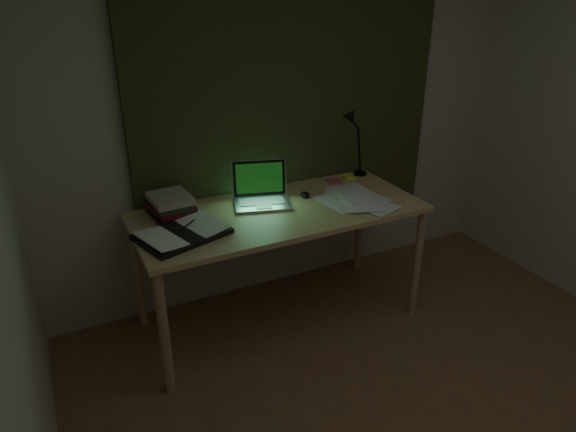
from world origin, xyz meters
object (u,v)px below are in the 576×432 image
desk_lamp (362,141)px  book_stack (170,205)px  laptop (262,186)px  open_textbook (182,233)px  desk (280,267)px  loose_papers (348,201)px

desk_lamp → book_stack: bearing=176.0°
laptop → desk_lamp: 0.90m
open_textbook → desk_lamp: bearing=-2.0°
book_stack → desk: bearing=-18.0°
book_stack → laptop: bearing=-9.4°
laptop → book_stack: 0.57m
open_textbook → loose_papers: bearing=-17.5°
loose_papers → desk_lamp: 0.59m
desk → loose_papers: loose_papers is taller
desk_lamp → laptop: bearing=-175.3°
book_stack → loose_papers: book_stack is taller
laptop → book_stack: laptop is taller
laptop → loose_papers: bearing=-5.4°
laptop → open_textbook: size_ratio=0.85×
book_stack → loose_papers: (1.07, -0.29, -0.06)m
laptop → book_stack: size_ratio=1.49×
loose_papers → laptop: bearing=158.6°
book_stack → loose_papers: 1.11m
book_stack → desk_lamp: 1.45m
desk → loose_papers: 0.62m
laptop → desk: bearing=-43.4°
book_stack → loose_papers: size_ratio=0.68×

